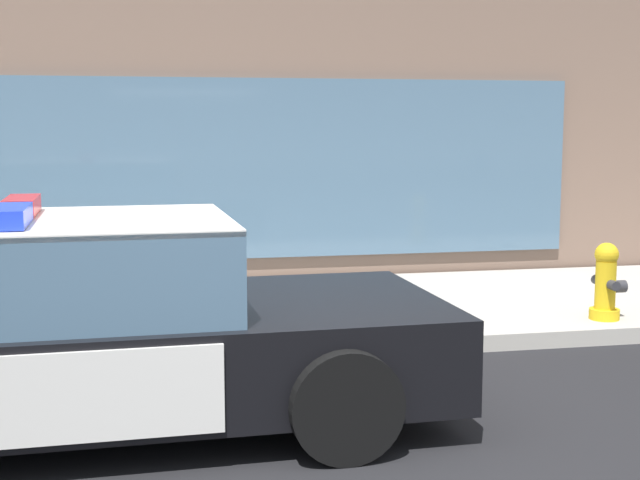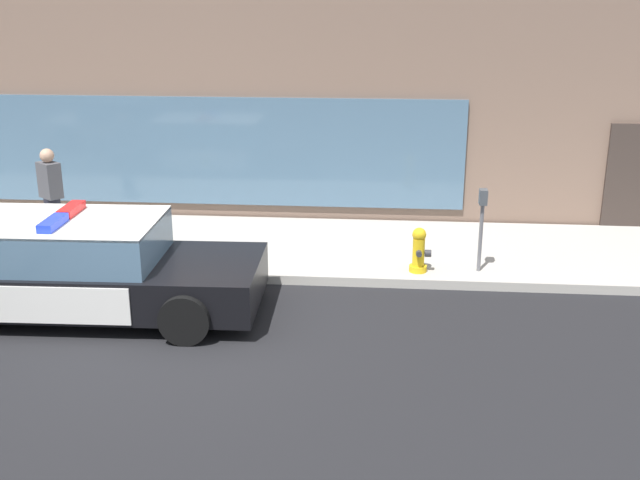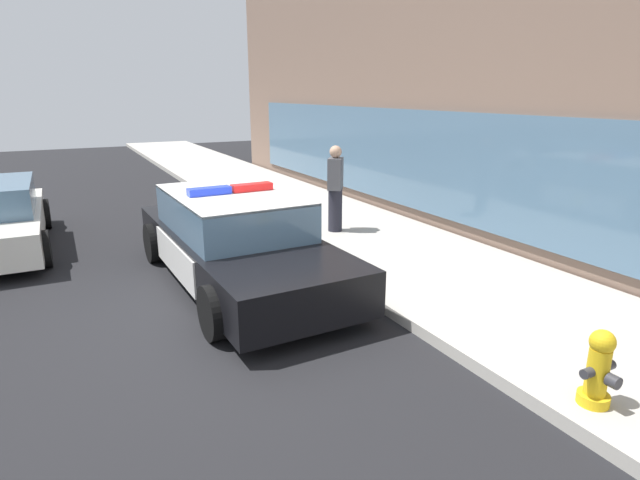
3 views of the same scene
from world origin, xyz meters
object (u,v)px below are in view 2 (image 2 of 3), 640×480
Objects in this scene: pedestrian_on_sidewalk at (52,197)px; parking_meter at (482,215)px; police_cruiser at (78,268)px; fire_hydrant at (419,250)px.

pedestrian_on_sidewalk is 1.28× the size of parking_meter.
police_cruiser is 6.12m from parking_meter.
fire_hydrant is at bearing -173.47° from parking_meter.
police_cruiser is 7.05× the size of fire_hydrant.
parking_meter is (5.84, 1.81, 0.40)m from police_cruiser.
police_cruiser is 3.82× the size of parking_meter.
parking_meter is at bearing 15.61° from police_cruiser.
pedestrian_on_sidewalk is 7.33m from parking_meter.
pedestrian_on_sidewalk is at bearing 172.33° from fire_hydrant.
fire_hydrant is 6.41m from pedestrian_on_sidewalk.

